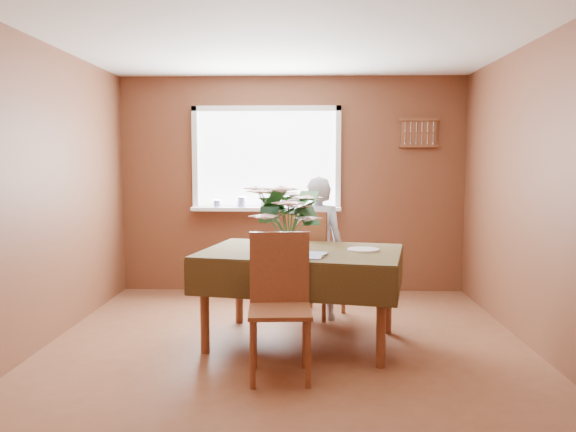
{
  "coord_description": "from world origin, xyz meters",
  "views": [
    {
      "loc": [
        0.14,
        -4.29,
        1.52
      ],
      "look_at": [
        0.0,
        0.55,
        1.05
      ],
      "focal_mm": 35.0,
      "sensor_mm": 36.0,
      "label": 1
    }
  ],
  "objects_px": {
    "seated_woman": "(317,248)",
    "flower_bouquet": "(289,211)",
    "dining_table": "(301,261)",
    "chair_near": "(280,299)",
    "chair_far": "(312,260)"
  },
  "relations": [
    {
      "from": "seated_woman",
      "to": "flower_bouquet",
      "type": "relative_size",
      "value": 2.24
    },
    {
      "from": "dining_table",
      "to": "seated_woman",
      "type": "relative_size",
      "value": 1.31
    },
    {
      "from": "chair_near",
      "to": "seated_woman",
      "type": "xyz_separation_m",
      "value": [
        0.3,
        1.43,
        0.14
      ]
    },
    {
      "from": "chair_far",
      "to": "chair_near",
      "type": "height_order",
      "value": "chair_far"
    },
    {
      "from": "chair_near",
      "to": "chair_far",
      "type": "bearing_deg",
      "value": 77.05
    },
    {
      "from": "chair_near",
      "to": "seated_woman",
      "type": "bearing_deg",
      "value": 74.84
    },
    {
      "from": "chair_far",
      "to": "seated_woman",
      "type": "xyz_separation_m",
      "value": [
        0.05,
        -0.06,
        0.12
      ]
    },
    {
      "from": "dining_table",
      "to": "seated_woman",
      "type": "height_order",
      "value": "seated_woman"
    },
    {
      "from": "dining_table",
      "to": "flower_bouquet",
      "type": "relative_size",
      "value": 2.93
    },
    {
      "from": "seated_woman",
      "to": "chair_near",
      "type": "bearing_deg",
      "value": 85.14
    },
    {
      "from": "flower_bouquet",
      "to": "dining_table",
      "type": "bearing_deg",
      "value": 63.82
    },
    {
      "from": "chair_far",
      "to": "seated_woman",
      "type": "height_order",
      "value": "seated_woman"
    },
    {
      "from": "chair_near",
      "to": "flower_bouquet",
      "type": "bearing_deg",
      "value": 81.11
    },
    {
      "from": "chair_near",
      "to": "seated_woman",
      "type": "distance_m",
      "value": 1.47
    },
    {
      "from": "dining_table",
      "to": "chair_far",
      "type": "relative_size",
      "value": 1.72
    }
  ]
}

